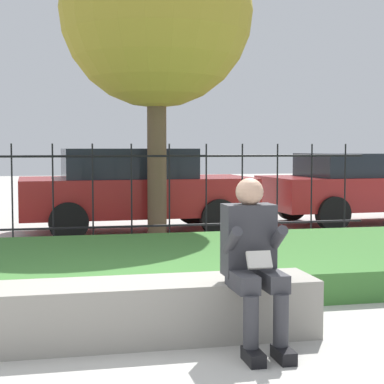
# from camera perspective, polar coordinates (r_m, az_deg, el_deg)

# --- Properties ---
(ground_plane) EXTENTS (60.00, 60.00, 0.00)m
(ground_plane) POSITION_cam_1_polar(r_m,az_deg,el_deg) (5.08, -5.37, -13.04)
(ground_plane) COLOR #B2AFA8
(stone_bench) EXTENTS (2.56, 0.58, 0.46)m
(stone_bench) POSITION_cam_1_polar(r_m,az_deg,el_deg) (5.04, -3.45, -10.74)
(stone_bench) COLOR gray
(stone_bench) RESTS_ON ground_plane
(person_seated_reader) EXTENTS (0.42, 0.73, 1.26)m
(person_seated_reader) POSITION_cam_1_polar(r_m,az_deg,el_deg) (4.79, 5.44, -5.63)
(person_seated_reader) COLOR black
(person_seated_reader) RESTS_ON ground_plane
(grass_berm) EXTENTS (10.58, 3.19, 0.30)m
(grass_berm) POSITION_cam_1_polar(r_m,az_deg,el_deg) (7.26, -7.59, -6.64)
(grass_berm) COLOR #3D7533
(grass_berm) RESTS_ON ground_plane
(iron_fence) EXTENTS (8.58, 0.03, 1.54)m
(iron_fence) POSITION_cam_1_polar(r_m,az_deg,el_deg) (9.53, -8.81, -0.15)
(iron_fence) COLOR black
(iron_fence) RESTS_ON ground_plane
(car_parked_center) EXTENTS (4.06, 2.07, 1.47)m
(car_parked_center) POSITION_cam_1_polar(r_m,az_deg,el_deg) (11.27, -5.15, 0.33)
(car_parked_center) COLOR maroon
(car_parked_center) RESTS_ON ground_plane
(car_parked_right) EXTENTS (4.35, 2.16, 1.37)m
(car_parked_right) POSITION_cam_1_polar(r_m,az_deg,el_deg) (13.05, 15.58, 0.53)
(car_parked_right) COLOR maroon
(car_parked_right) RESTS_ON ground_plane
(tree_behind_fence) EXTENTS (3.00, 3.00, 5.11)m
(tree_behind_fence) POSITION_cam_1_polar(r_m,az_deg,el_deg) (10.37, -3.19, 15.67)
(tree_behind_fence) COLOR brown
(tree_behind_fence) RESTS_ON ground_plane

